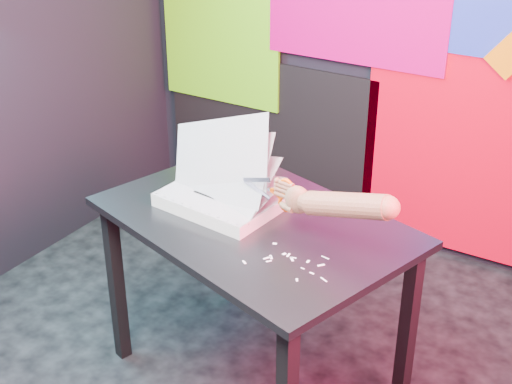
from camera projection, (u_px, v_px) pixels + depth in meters
The scene contains 7 objects.
room at pixel (236, 67), 2.17m from camera, with size 3.01×3.01×2.71m.
backdrop at pixel (412, 71), 3.43m from camera, with size 2.88×0.05×2.08m.
work_table at pixel (254, 242), 2.60m from camera, with size 1.26×1.02×0.75m.
printout_stack at pixel (221, 198), 2.62m from camera, with size 0.49×0.35×0.38m.
scissors at pixel (282, 194), 2.41m from camera, with size 0.22×0.04×0.13m.
hand_forearm at pixel (338, 204), 2.26m from camera, with size 0.46×0.13×0.18m.
paper_clippings at pixel (290, 261), 2.30m from camera, with size 0.29×0.17×0.00m.
Camera 1 is at (1.15, -1.77, 1.99)m, focal length 50.00 mm.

